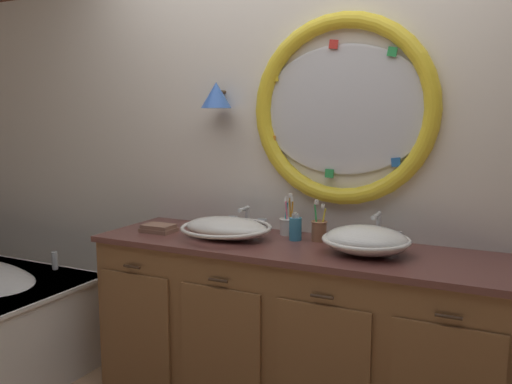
{
  "coord_description": "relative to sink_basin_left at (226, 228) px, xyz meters",
  "views": [
    {
      "loc": [
        1.02,
        -2.06,
        1.49
      ],
      "look_at": [
        -0.12,
        0.25,
        1.11
      ],
      "focal_mm": 36.74,
      "sensor_mm": 36.0,
      "label": 1
    }
  ],
  "objects": [
    {
      "name": "toothbrush_holder_left",
      "position": [
        0.25,
        0.22,
        -0.0
      ],
      "size": [
        0.09,
        0.09,
        0.22
      ],
      "color": "white",
      "rests_on": "vanity_counter"
    },
    {
      "name": "back_wall_assembly",
      "position": [
        0.3,
        0.35,
        0.4
      ],
      "size": [
        6.4,
        0.26,
        2.6
      ],
      "color": "silver",
      "rests_on": "ground_plane"
    },
    {
      "name": "faucet_set_right",
      "position": [
        0.73,
        0.23,
        0.01
      ],
      "size": [
        0.23,
        0.15,
        0.16
      ],
      "color": "silver",
      "rests_on": "vanity_counter"
    },
    {
      "name": "faucet_set_left",
      "position": [
        0.0,
        0.23,
        -0.0
      ],
      "size": [
        0.24,
        0.12,
        0.13
      ],
      "color": "silver",
      "rests_on": "vanity_counter"
    },
    {
      "name": "vanity_counter",
      "position": [
        0.36,
        0.03,
        -0.49
      ],
      "size": [
        2.06,
        0.62,
        0.86
      ],
      "color": "olive",
      "rests_on": "ground_plane"
    },
    {
      "name": "sink_basin_left",
      "position": [
        0.0,
        0.0,
        0.0
      ],
      "size": [
        0.47,
        0.47,
        0.11
      ],
      "color": "white",
      "rests_on": "vanity_counter"
    },
    {
      "name": "sink_basin_right",
      "position": [
        0.73,
        -0.0,
        0.01
      ],
      "size": [
        0.4,
        0.4,
        0.13
      ],
      "color": "white",
      "rests_on": "vanity_counter"
    },
    {
      "name": "soap_dispenser",
      "position": [
        0.33,
        0.12,
        0.01
      ],
      "size": [
        0.06,
        0.07,
        0.15
      ],
      "color": "#388EBC",
      "rests_on": "vanity_counter"
    },
    {
      "name": "toothbrush_holder_right",
      "position": [
        0.45,
        0.16,
        0.0
      ],
      "size": [
        0.08,
        0.08,
        0.21
      ],
      "color": "#996647",
      "rests_on": "vanity_counter"
    },
    {
      "name": "folded_hand_towel",
      "position": [
        -0.41,
        -0.03,
        -0.04
      ],
      "size": [
        0.18,
        0.13,
        0.04
      ],
      "color": "#936B56",
      "rests_on": "vanity_counter"
    }
  ]
}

